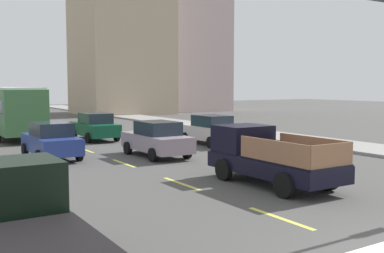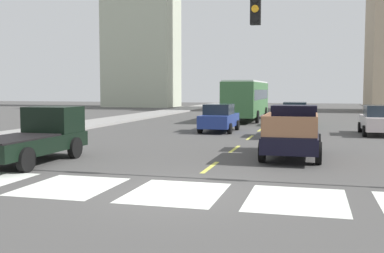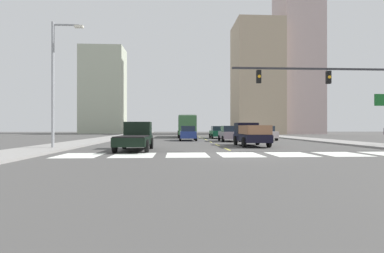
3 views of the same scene
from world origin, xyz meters
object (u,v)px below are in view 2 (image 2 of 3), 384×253
Objects in this scene: sedan_near_left at (219,118)px; sedan_mid at (292,121)px; sedan_far at (295,114)px; pickup_dark at (36,136)px; pickup_stakebed at (293,132)px; city_bus at (247,97)px; sedan_near_right at (379,120)px.

sedan_mid is at bearing -26.57° from sedan_near_left.
sedan_near_left is at bearing -125.00° from sedan_far.
sedan_mid is (8.60, 11.32, -0.06)m from pickup_dark.
sedan_far is at bearing 52.25° from sedan_near_left.
pickup_stakebed is 7.45m from sedan_mid.
pickup_stakebed is 1.18× the size of sedan_far.
sedan_far is (-0.52, 15.52, -0.08)m from pickup_stakebed.
sedan_far is 7.40m from sedan_near_left.
pickup_stakebed reaches higher than sedan_far.
sedan_far is at bearing 92.58° from sedan_mid.
pickup_dark is at bearing -108.58° from sedan_near_left.
sedan_mid is 4.97m from sedan_near_left.
sedan_far and sedan_near_left have the same top height.
city_bus is 2.45× the size of sedan_far.
sedan_mid is 1.00× the size of sedan_near_left.
pickup_dark reaches higher than sedan_near_left.
sedan_near_left is at bearing 156.62° from sedan_mid.
sedan_near_left is at bearing 71.71° from pickup_dark.
city_bus reaches higher than pickup_dark.
city_bus is (4.27, 24.26, 1.03)m from pickup_dark.
sedan_mid is at bearing 51.44° from pickup_dark.
pickup_stakebed is 1.18× the size of sedan_near_right.
pickup_stakebed is at bearing -64.47° from sedan_near_left.
sedan_near_left is at bearing -178.04° from sedan_near_right.
pickup_dark is 19.18m from sedan_near_right.
sedan_near_left is at bearing 115.63° from pickup_stakebed.
sedan_near_right is (4.44, 9.83, -0.08)m from pickup_stakebed.
sedan_mid and sedan_near_left have the same top height.
pickup_dark is at bearing -134.21° from sedan_near_right.
sedan_near_right is at bearing 44.27° from pickup_dark.
pickup_dark is 21.16m from sedan_far.
city_bus is 14.02m from sedan_near_right.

